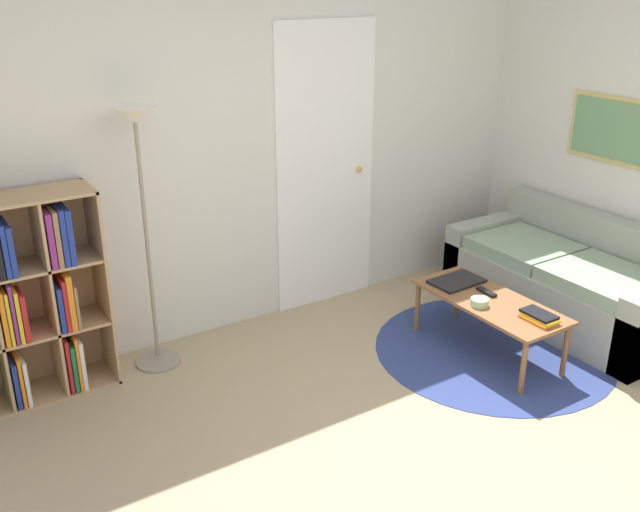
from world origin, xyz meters
The scene contains 12 objects.
ground_plane centered at (0.00, 0.00, 0.00)m, with size 14.00×14.00×0.00m, color tan.
wall_back centered at (0.02, 2.25, 1.29)m, with size 7.60×0.11×2.60m.
wall_right centered at (2.32, 1.11, 1.30)m, with size 0.08×5.23×2.60m.
rug centered at (1.07, 0.91, 0.00)m, with size 1.61×1.61×0.01m.
bookshelf centered at (-1.71, 2.04, 0.63)m, with size 0.95×0.34×1.25m.
floor_lamp centered at (-0.91, 1.99, 1.32)m, with size 0.29×0.29×1.68m.
couch centered at (1.93, 1.00, 0.27)m, with size 0.83×1.72×0.73m.
coffee_table centered at (1.01, 0.93, 0.35)m, with size 0.46×1.06×0.39m.
laptop centered at (1.01, 1.25, 0.40)m, with size 0.37×0.25×0.02m.
bowl centered at (0.88, 0.90, 0.42)m, with size 0.12×0.12×0.05m.
book_stack_on_table centered at (1.04, 0.55, 0.42)m, with size 0.14×0.23×0.05m.
remote centered at (1.06, 1.01, 0.40)m, with size 0.05×0.16×0.02m.
Camera 1 is at (-2.23, -2.02, 2.43)m, focal length 40.00 mm.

